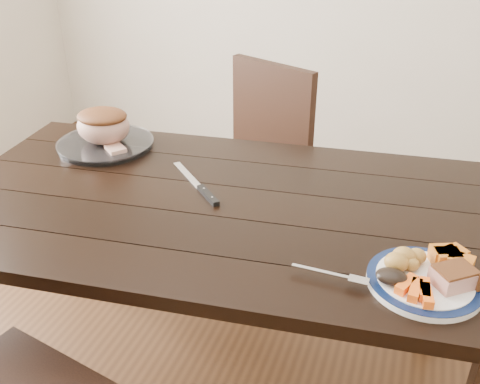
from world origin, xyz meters
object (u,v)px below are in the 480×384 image
(serving_platter, at_px, (106,145))
(pork_slice, at_px, (453,278))
(fork, at_px, (336,275))
(carving_knife, at_px, (203,190))
(roast_joint, at_px, (103,126))
(dining_table, at_px, (217,226))
(dinner_plate, at_px, (424,282))
(chair_far, at_px, (254,162))

(serving_platter, xyz_separation_m, pork_slice, (1.15, -0.43, 0.03))
(serving_platter, distance_m, fork, 1.03)
(fork, distance_m, carving_knife, 0.54)
(roast_joint, xyz_separation_m, carving_knife, (0.45, -0.19, -0.07))
(fork, relative_size, roast_joint, 0.95)
(serving_platter, bearing_deg, fork, -28.11)
(dining_table, xyz_separation_m, dinner_plate, (0.59, -0.21, 0.10))
(serving_platter, xyz_separation_m, roast_joint, (0.00, -0.00, 0.07))
(chair_far, relative_size, dinner_plate, 3.62)
(fork, bearing_deg, dining_table, 148.22)
(pork_slice, bearing_deg, dinner_plate, 175.24)
(fork, bearing_deg, pork_slice, 14.04)
(pork_slice, height_order, roast_joint, roast_joint)
(serving_platter, xyz_separation_m, carving_knife, (0.45, -0.19, -0.00))
(fork, bearing_deg, dinner_plate, 18.81)
(chair_far, height_order, carving_knife, chair_far)
(dining_table, height_order, roast_joint, roast_joint)
(pork_slice, distance_m, carving_knife, 0.74)
(serving_platter, relative_size, fork, 1.83)
(chair_far, height_order, fork, chair_far)
(chair_far, bearing_deg, pork_slice, 152.14)
(serving_platter, height_order, pork_slice, pork_slice)
(chair_far, xyz_separation_m, roast_joint, (-0.39, -0.51, 0.30))
(dinner_plate, xyz_separation_m, roast_joint, (-1.10, 0.43, 0.07))
(dining_table, xyz_separation_m, chair_far, (-0.12, 0.73, -0.13))
(fork, bearing_deg, chair_far, 119.49)
(dining_table, bearing_deg, dinner_plate, -19.33)
(chair_far, bearing_deg, dining_table, 122.47)
(chair_far, relative_size, fork, 5.22)
(dinner_plate, relative_size, carving_knife, 1.04)
(fork, distance_m, roast_joint, 1.03)
(fork, relative_size, carving_knife, 0.72)
(dining_table, distance_m, chair_far, 0.75)
(dinner_plate, relative_size, serving_platter, 0.79)
(chair_far, relative_size, roast_joint, 4.98)
(dining_table, relative_size, pork_slice, 19.74)
(dinner_plate, bearing_deg, fork, -163.07)
(chair_far, bearing_deg, fork, 140.52)
(carving_knife, bearing_deg, dinner_plate, 23.22)
(roast_joint, bearing_deg, pork_slice, -20.45)
(fork, xyz_separation_m, carving_knife, (-0.45, 0.30, -0.01))
(pork_slice, bearing_deg, serving_platter, 159.55)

